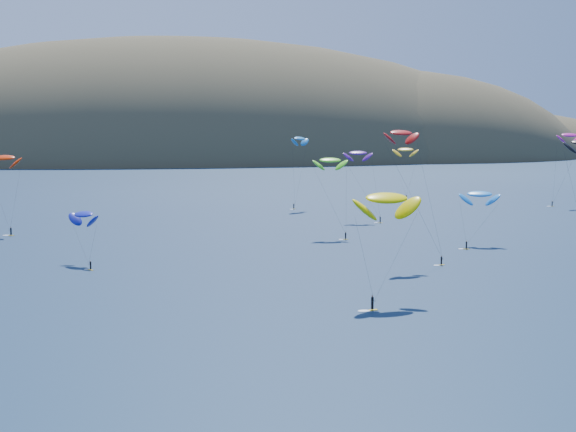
% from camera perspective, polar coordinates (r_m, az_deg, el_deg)
% --- Properties ---
extents(ground, '(2800.00, 2800.00, 0.00)m').
position_cam_1_polar(ground, '(80.18, 13.45, -12.86)').
color(ground, black).
rests_on(ground, ground).
extents(island, '(730.00, 300.00, 210.00)m').
position_cam_1_polar(island, '(635.65, -5.53, 3.18)').
color(island, '#3D3526').
rests_on(island, ground).
extents(kitesurfer_1, '(9.59, 10.94, 20.70)m').
position_cam_1_polar(kitesurfer_1, '(207.08, -19.55, 3.92)').
color(kitesurfer_1, yellow).
rests_on(kitesurfer_1, ground).
extents(kitesurfer_2, '(11.55, 11.43, 18.34)m').
position_cam_1_polar(kitesurfer_2, '(121.54, 7.03, 1.27)').
color(kitesurfer_2, yellow).
rests_on(kitesurfer_2, ground).
extents(kitesurfer_3, '(8.13, 10.36, 20.12)m').
position_cam_1_polar(kitesurfer_3, '(190.19, 3.02, 3.98)').
color(kitesurfer_3, yellow).
rests_on(kitesurfer_3, ground).
extents(kitesurfer_4, '(8.18, 7.89, 24.06)m').
position_cam_1_polar(kitesurfer_4, '(252.32, 0.84, 5.53)').
color(kitesurfer_4, yellow).
rests_on(kitesurfer_4, ground).
extents(kitesurfer_5, '(11.44, 10.98, 13.39)m').
position_cam_1_polar(kitesurfer_5, '(181.86, 13.46, 1.53)').
color(kitesurfer_5, yellow).
rests_on(kitesurfer_5, ground).
extents(kitesurfer_6, '(8.53, 11.45, 20.65)m').
position_cam_1_polar(kitesurfer_6, '(221.90, 5.00, 4.48)').
color(kitesurfer_6, yellow).
rests_on(kitesurfer_6, ground).
extents(kitesurfer_8, '(11.71, 4.47, 25.32)m').
position_cam_1_polar(kitesurfer_8, '(275.60, 19.40, 5.45)').
color(kitesurfer_8, yellow).
rests_on(kitesurfer_8, ground).
extents(kitesurfer_9, '(10.79, 9.15, 26.81)m').
position_cam_1_polar(kitesurfer_9, '(155.02, 8.05, 5.86)').
color(kitesurfer_9, yellow).
rests_on(kitesurfer_9, ground).
extents(kitesurfer_10, '(7.56, 13.60, 11.42)m').
position_cam_1_polar(kitesurfer_10, '(157.78, -14.33, 0.12)').
color(kitesurfer_10, yellow).
rests_on(kitesurfer_10, ground).
extents(kitesurfer_11, '(9.65, 14.87, 19.73)m').
position_cam_1_polar(kitesurfer_11, '(291.44, 8.35, 4.69)').
color(kitesurfer_11, yellow).
rests_on(kitesurfer_11, ground).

